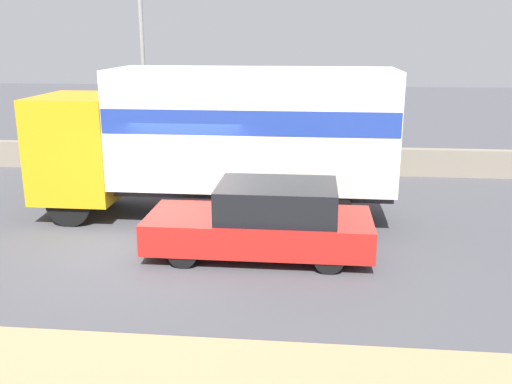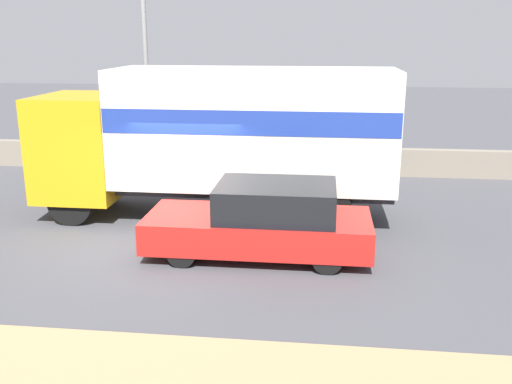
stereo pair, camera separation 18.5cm
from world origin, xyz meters
TOP-DOWN VIEW (x-y plane):
  - ground_plane at (0.00, 0.00)m, footprint 80.00×80.00m
  - stone_wall_backdrop at (0.00, 6.91)m, footprint 60.00×0.35m
  - street_lamp at (-2.42, 6.00)m, footprint 0.56×0.28m
  - box_truck at (0.61, 1.98)m, footprint 8.53×2.42m
  - car_hatchback at (1.89, -0.41)m, footprint 4.54×1.86m

SIDE VIEW (x-z plane):
  - ground_plane at x=0.00m, z-range 0.00..0.00m
  - stone_wall_backdrop at x=0.00m, z-range 0.00..0.87m
  - car_hatchback at x=1.89m, z-range -0.02..1.49m
  - box_truck at x=0.61m, z-range 0.29..3.91m
  - street_lamp at x=-2.42m, z-range 0.56..8.53m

